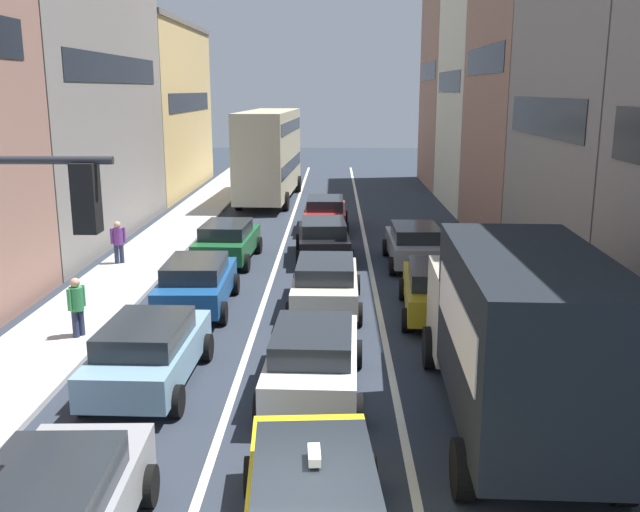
{
  "coord_description": "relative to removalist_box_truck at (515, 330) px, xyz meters",
  "views": [
    {
      "loc": [
        0.41,
        -7.45,
        6.21
      ],
      "look_at": [
        0.0,
        12.0,
        1.6
      ],
      "focal_mm": 39.53,
      "sensor_mm": 36.0,
      "label": 1
    }
  ],
  "objects": [
    {
      "name": "sedan_left_lane_third",
      "position": [
        -7.25,
        7.32,
        -1.18
      ],
      "size": [
        2.14,
        4.34,
        1.49
      ],
      "rotation": [
        0.0,
        0.0,
        1.59
      ],
      "color": "#194C8C",
      "rests_on": "ground"
    },
    {
      "name": "sedan_centre_lane_second",
      "position": [
        -3.72,
        1.52,
        -1.18
      ],
      "size": [
        2.17,
        4.35,
        1.49
      ],
      "rotation": [
        0.0,
        0.0,
        1.54
      ],
      "color": "silver",
      "rests_on": "ground"
    },
    {
      "name": "sedan_right_lane_behind_truck",
      "position": [
        -0.39,
        6.8,
        -1.18
      ],
      "size": [
        2.29,
        4.41,
        1.49
      ],
      "rotation": [
        0.0,
        0.0,
        1.51
      ],
      "color": "#B29319",
      "rests_on": "ground"
    },
    {
      "name": "sedan_left_lane_fourth",
      "position": [
        -7.22,
        13.03,
        -1.18
      ],
      "size": [
        2.21,
        4.37,
        1.49
      ],
      "rotation": [
        0.0,
        0.0,
        1.53
      ],
      "color": "#19592D",
      "rests_on": "ground"
    },
    {
      "name": "wagon_left_lane_second",
      "position": [
        -7.23,
        1.85,
        -1.18
      ],
      "size": [
        2.15,
        4.34,
        1.49
      ],
      "rotation": [
        0.0,
        0.0,
        1.55
      ],
      "color": "#759EB7",
      "rests_on": "ground"
    },
    {
      "name": "lane_stripe_left",
      "position": [
        -5.39,
        15.29,
        -1.97
      ],
      "size": [
        0.16,
        60.0,
        0.01
      ],
      "primitive_type": "cube",
      "color": "silver",
      "rests_on": "ground"
    },
    {
      "name": "lane_stripe_right",
      "position": [
        -1.99,
        15.29,
        -1.97
      ],
      "size": [
        0.16,
        60.0,
        0.01
      ],
      "primitive_type": "cube",
      "color": "silver",
      "rests_on": "ground"
    },
    {
      "name": "pedestrian_far_sidewalk",
      "position": [
        -10.99,
        12.2,
        -1.03
      ],
      "size": [
        0.48,
        0.34,
        1.66
      ],
      "rotation": [
        0.0,
        0.0,
        2.08
      ],
      "color": "#262D47",
      "rests_on": "ground"
    },
    {
      "name": "removalist_box_truck",
      "position": [
        0.0,
        0.0,
        0.0
      ],
      "size": [
        2.93,
        7.78,
        3.58
      ],
      "rotation": [
        0.0,
        0.0,
        1.53
      ],
      "color": "#B7B29E",
      "rests_on": "ground"
    },
    {
      "name": "sedan_centre_lane_fifth",
      "position": [
        -3.7,
        19.23,
        -1.18
      ],
      "size": [
        2.07,
        4.3,
        1.49
      ],
      "rotation": [
        0.0,
        0.0,
        1.57
      ],
      "color": "#A51E1E",
      "rests_on": "ground"
    },
    {
      "name": "bus_mid_queue_primary",
      "position": [
        -6.96,
        27.56,
        0.86
      ],
      "size": [
        3.15,
        10.6,
        5.06
      ],
      "rotation": [
        0.0,
        0.0,
        1.53
      ],
      "color": "#BFB793",
      "rests_on": "ground"
    },
    {
      "name": "building_row_right",
      "position": [
        6.2,
        18.68,
        4.12
      ],
      "size": [
        7.2,
        43.9,
        13.67
      ],
      "rotation": [
        0.0,
        0.0,
        -1.57
      ],
      "color": "#936B5B",
      "rests_on": "ground"
    },
    {
      "name": "coupe_centre_lane_fourth",
      "position": [
        -3.7,
        13.61,
        -1.18
      ],
      "size": [
        2.24,
        4.39,
        1.49
      ],
      "rotation": [
        0.0,
        0.0,
        1.62
      ],
      "color": "black",
      "rests_on": "ground"
    },
    {
      "name": "building_row_left",
      "position": [
        -15.69,
        15.77,
        4.37
      ],
      "size": [
        7.2,
        43.9,
        14.08
      ],
      "rotation": [
        0.0,
        0.0,
        1.57
      ],
      "color": "#936B5B",
      "rests_on": "ground"
    },
    {
      "name": "wagon_right_lane_far",
      "position": [
        -0.39,
        12.65,
        -1.18
      ],
      "size": [
        2.09,
        4.31,
        1.49
      ],
      "rotation": [
        0.0,
        0.0,
        1.58
      ],
      "color": "gray",
      "rests_on": "ground"
    },
    {
      "name": "hatchback_centre_lane_third",
      "position": [
        -3.54,
        7.35,
        -1.18
      ],
      "size": [
        2.1,
        4.32,
        1.49
      ],
      "rotation": [
        0.0,
        0.0,
        1.56
      ],
      "color": "beige",
      "rests_on": "ground"
    },
    {
      "name": "sidewalk_left",
      "position": [
        -10.39,
        15.29,
        -1.9
      ],
      "size": [
        2.6,
        64.0,
        0.14
      ],
      "primitive_type": "cube",
      "color": "#B2B2B2",
      "rests_on": "ground"
    },
    {
      "name": "pedestrian_near_kerb",
      "position": [
        -9.73,
        4.55,
        -1.03
      ],
      "size": [
        0.34,
        0.48,
        1.66
      ],
      "rotation": [
        0.0,
        0.0,
        5.76
      ],
      "color": "#262D47",
      "rests_on": "ground"
    },
    {
      "name": "taxi_centre_lane_front",
      "position": [
        -3.54,
        -3.75,
        -1.18
      ],
      "size": [
        2.29,
        4.41,
        1.66
      ],
      "rotation": [
        0.0,
        0.0,
        1.64
      ],
      "color": "yellow",
      "rests_on": "ground"
    }
  ]
}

